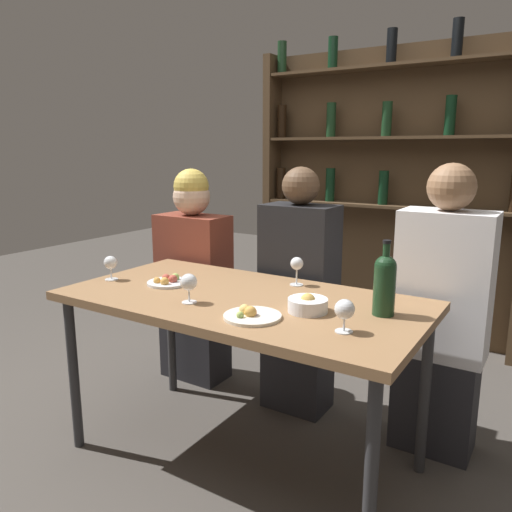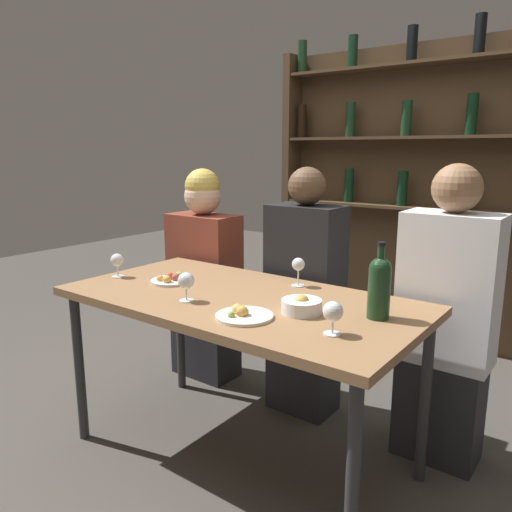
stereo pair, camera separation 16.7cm
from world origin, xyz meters
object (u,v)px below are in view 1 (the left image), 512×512
at_px(wine_glass_3, 345,310).
at_px(seated_person_right, 441,320).
at_px(food_plate_1, 168,281).
at_px(wine_glass_1, 111,264).
at_px(wine_glass_2, 297,265).
at_px(food_plate_0, 251,315).
at_px(wine_glass_0, 189,283).
at_px(snack_bowl, 308,305).
at_px(seated_person_left, 194,279).
at_px(seated_person_center, 299,299).
at_px(wine_bottle, 385,282).

bearing_deg(wine_glass_3, seated_person_right, 76.21).
relative_size(wine_glass_3, food_plate_1, 0.60).
xyz_separation_m(wine_glass_1, food_plate_1, (0.28, 0.08, -0.06)).
distance_m(wine_glass_2, food_plate_0, 0.49).
height_order(wine_glass_0, wine_glass_3, wine_glass_0).
bearing_deg(snack_bowl, seated_person_right, 57.18).
xyz_separation_m(wine_glass_1, snack_bowl, (0.98, 0.07, -0.05)).
xyz_separation_m(wine_glass_3, snack_bowl, (-0.20, 0.13, -0.05)).
bearing_deg(seated_person_right, seated_person_left, 180.00).
relative_size(seated_person_left, seated_person_right, 0.96).
height_order(wine_glass_3, seated_person_left, seated_person_left).
bearing_deg(food_plate_0, wine_glass_1, 172.88).
distance_m(wine_glass_3, seated_person_center, 0.90).
bearing_deg(wine_glass_3, food_plate_1, 170.94).
distance_m(wine_glass_0, food_plate_0, 0.31).
relative_size(wine_bottle, wine_glass_2, 2.17).
height_order(wine_bottle, food_plate_0, wine_bottle).
bearing_deg(wine_glass_0, snack_bowl, 18.31).
height_order(food_plate_1, snack_bowl, snack_bowl).
xyz_separation_m(wine_glass_1, seated_person_right, (1.35, 0.63, -0.21)).
bearing_deg(wine_glass_1, seated_person_center, 44.09).
height_order(wine_glass_1, seated_person_right, seated_person_right).
bearing_deg(wine_bottle, wine_glass_3, -102.37).
distance_m(seated_person_center, seated_person_right, 0.69).
distance_m(snack_bowl, seated_person_center, 0.68).
distance_m(food_plate_1, seated_person_right, 1.21).
distance_m(wine_glass_1, food_plate_1, 0.30).
relative_size(wine_bottle, seated_person_left, 0.23).
distance_m(wine_bottle, wine_glass_2, 0.50).
distance_m(wine_glass_3, seated_person_right, 0.74).
bearing_deg(wine_glass_2, wine_glass_3, -47.06).
height_order(wine_bottle, seated_person_center, seated_person_center).
height_order(wine_glass_2, wine_glass_3, wine_glass_2).
relative_size(wine_bottle, seated_person_right, 0.22).
distance_m(wine_bottle, wine_glass_0, 0.75).
bearing_deg(seated_person_right, snack_bowl, -122.82).
xyz_separation_m(wine_glass_3, seated_person_center, (-0.52, 0.69, -0.22)).
distance_m(wine_glass_1, food_plate_0, 0.85).
bearing_deg(wine_glass_3, food_plate_0, -172.49).
relative_size(wine_bottle, wine_glass_1, 2.46).
xyz_separation_m(wine_glass_0, wine_glass_2, (0.24, 0.46, 0.01)).
bearing_deg(wine_glass_1, wine_bottle, 8.44).
height_order(food_plate_0, food_plate_1, food_plate_0).
bearing_deg(wine_glass_0, seated_person_right, 41.36).
relative_size(wine_bottle, seated_person_center, 0.22).
xyz_separation_m(wine_glass_0, snack_bowl, (0.45, 0.15, -0.05)).
distance_m(wine_glass_2, seated_person_left, 0.88).
xyz_separation_m(wine_glass_0, wine_glass_1, (-0.54, 0.08, -0.00)).
xyz_separation_m(wine_glass_1, seated_person_center, (0.65, 0.63, -0.23)).
xyz_separation_m(food_plate_0, snack_bowl, (0.14, 0.17, 0.02)).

